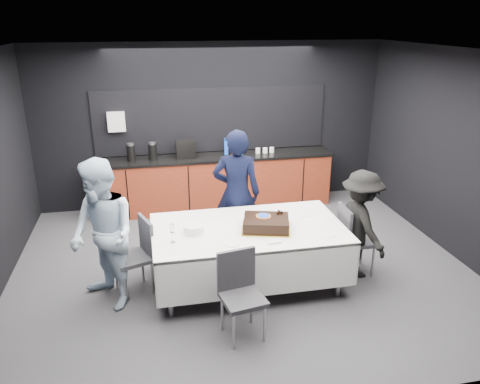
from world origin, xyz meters
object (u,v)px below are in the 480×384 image
plate_stack (194,229)px  cake_assembly (266,223)px  chair_near (240,288)px  chair_right (351,235)px  person_left (103,235)px  chair_left (138,250)px  person_center (237,193)px  party_table (248,237)px  champagne_flute (172,230)px  person_right (360,224)px

plate_stack → cake_assembly: bearing=-4.4°
chair_near → cake_assembly: bearing=59.6°
cake_assembly → chair_right: size_ratio=0.74×
chair_right → chair_near: same height
chair_right → person_left: 3.08m
plate_stack → chair_left: size_ratio=0.26×
plate_stack → chair_near: bearing=-67.6°
person_center → person_left: bearing=42.6°
chair_right → person_left: size_ratio=0.53×
chair_left → chair_right: (2.69, -0.12, 0.00)m
party_table → plate_stack: (-0.67, -0.02, 0.19)m
party_table → plate_stack: size_ratio=9.64×
cake_assembly → champagne_flute: 1.14m
chair_right → person_left: bearing=-178.1°
cake_assembly → plate_stack: size_ratio=2.83×
person_center → plate_stack: bearing=65.5°
person_left → person_center: bearing=85.8°
chair_right → chair_near: (-1.66, -0.94, 0.00)m
chair_left → person_center: bearing=28.0°
plate_stack → chair_left: 0.74m
chair_right → person_right: 0.20m
party_table → chair_right: bearing=0.4°
party_table → champagne_flute: (-0.93, -0.23, 0.30)m
plate_stack → person_center: (0.69, 0.87, 0.07)m
party_table → person_center: (0.02, 0.85, 0.26)m
cake_assembly → person_right: person_right is taller
chair_near → person_center: bearing=79.9°
party_table → champagne_flute: 1.00m
plate_stack → chair_right: bearing=0.9°
party_table → person_center: 0.89m
plate_stack → person_left: bearing=-176.3°
party_table → chair_near: 0.98m
chair_right → person_center: 1.63m
champagne_flute → person_center: (0.95, 1.08, -0.04)m
chair_left → person_center: person_center is taller
cake_assembly → plate_stack: (-0.87, 0.07, -0.02)m
person_left → person_right: 3.13m
chair_right → person_left: (-3.06, -0.10, 0.34)m
chair_right → champagne_flute: bearing=-174.1°
chair_left → person_right: 2.78m
chair_left → cake_assembly: bearing=-8.3°
person_center → person_right: person_center is taller
chair_left → chair_right: 2.69m
person_center → person_right: 1.69m
person_left → cake_assembly: bearing=57.0°
chair_right → plate_stack: bearing=-179.1°
chair_near → person_left: person_left is taller
chair_left → chair_right: size_ratio=1.00×
person_center → person_left: (-1.71, -0.94, -0.02)m
cake_assembly → person_right: (1.24, 0.03, -0.14)m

